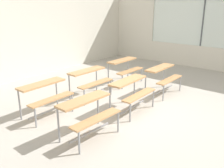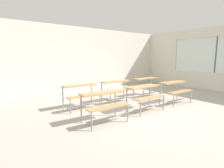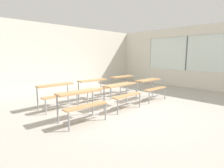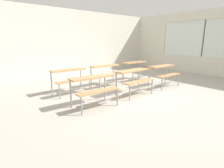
# 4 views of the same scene
# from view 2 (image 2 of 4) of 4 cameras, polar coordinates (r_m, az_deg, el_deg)

# --- Properties ---
(ground) EXTENTS (10.00, 9.00, 0.05)m
(ground) POSITION_cam_2_polar(r_m,az_deg,el_deg) (5.29, 12.42, -9.26)
(ground) COLOR #ADA89E
(wall_back) EXTENTS (10.00, 0.12, 3.00)m
(wall_back) POSITION_cam_2_polar(r_m,az_deg,el_deg) (8.68, -10.27, 8.05)
(wall_back) COLOR silver
(wall_back) RESTS_ON ground
(desk_bench_r0c0) EXTENTS (1.13, 0.64, 0.74)m
(desk_bench_r0c0) POSITION_cam_2_polar(r_m,az_deg,el_deg) (4.27, -2.57, -5.22)
(desk_bench_r0c0) COLOR tan
(desk_bench_r0c0) RESTS_ON ground
(desk_bench_r0c1) EXTENTS (1.11, 0.61, 0.74)m
(desk_bench_r0c1) POSITION_cam_2_polar(r_m,az_deg,el_deg) (5.26, 10.73, -2.68)
(desk_bench_r0c1) COLOR tan
(desk_bench_r0c1) RESTS_ON ground
(desk_bench_r0c2) EXTENTS (1.11, 0.60, 0.74)m
(desk_bench_r0c2) POSITION_cam_2_polar(r_m,az_deg,el_deg) (6.43, 20.04, -0.97)
(desk_bench_r0c2) COLOR tan
(desk_bench_r0c2) RESTS_ON ground
(desk_bench_r1c0) EXTENTS (1.10, 0.60, 0.74)m
(desk_bench_r1c0) POSITION_cam_2_polar(r_m,az_deg,el_deg) (5.49, -10.00, -2.17)
(desk_bench_r1c0) COLOR tan
(desk_bench_r1c0) RESTS_ON ground
(desk_bench_r1c1) EXTENTS (1.12, 0.62, 0.74)m
(desk_bench_r1c1) POSITION_cam_2_polar(r_m,az_deg,el_deg) (6.24, 1.73, -0.71)
(desk_bench_r1c1) COLOR tan
(desk_bench_r1c1) RESTS_ON ground
(desk_bench_r1c2) EXTENTS (1.12, 0.62, 0.74)m
(desk_bench_r1c2) POSITION_cam_2_polar(r_m,az_deg,el_deg) (7.32, 11.46, 0.53)
(desk_bench_r1c2) COLOR tan
(desk_bench_r1c2) RESTS_ON ground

